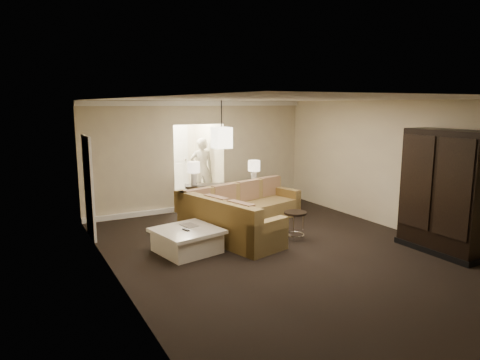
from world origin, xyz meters
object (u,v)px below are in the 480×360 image
console_table (224,196)px  sectional_sofa (242,213)px  armoire (445,195)px  coffee_table (187,240)px  drink_table (295,220)px  person (202,166)px

console_table → sectional_sofa: bearing=-82.2°
console_table → armoire: armoire is taller
sectional_sofa → armoire: size_ratio=1.41×
coffee_table → drink_table: (2.20, -0.36, 0.19)m
coffee_table → console_table: bearing=49.5°
console_table → drink_table: bearing=-63.8°
console_table → person: 1.80m
console_table → person: (0.14, 1.72, 0.54)m
sectional_sofa → drink_table: bearing=-76.8°
sectional_sofa → coffee_table: (-1.60, -0.79, -0.14)m
sectional_sofa → person: person is taller
drink_table → person: size_ratio=0.29×
console_table → armoire: bearing=-43.8°
sectional_sofa → armoire: bearing=-64.3°
console_table → person: bearing=104.4°
sectional_sofa → person: (0.42, 3.13, 0.62)m
drink_table → person: (-0.18, 4.27, 0.57)m
armoire → drink_table: armoire is taller
sectional_sofa → console_table: size_ratio=1.61×
coffee_table → armoire: bearing=-28.4°
console_table → drink_table: (0.32, -2.56, -0.03)m
coffee_table → person: bearing=62.7°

